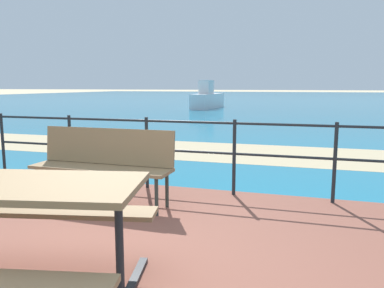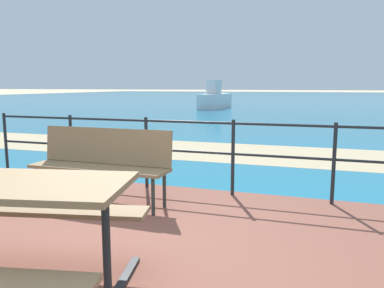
{
  "view_description": "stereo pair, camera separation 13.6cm",
  "coord_description": "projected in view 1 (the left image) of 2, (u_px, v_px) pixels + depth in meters",
  "views": [
    {
      "loc": [
        1.45,
        -2.19,
        1.43
      ],
      "look_at": [
        -0.11,
        2.93,
        0.6
      ],
      "focal_mm": 35.82,
      "sensor_mm": 36.0,
      "label": 1
    },
    {
      "loc": [
        1.58,
        -2.15,
        1.43
      ],
      "look_at": [
        -0.11,
        2.93,
        0.6
      ],
      "focal_mm": 35.82,
      "sensor_mm": 36.0,
      "label": 2
    }
  ],
  "objects": [
    {
      "name": "patio_paving",
      "position": [
        86.0,
        285.0,
        2.7
      ],
      "size": [
        6.4,
        5.2,
        0.06
      ],
      "primitive_type": "cube",
      "color": "brown",
      "rests_on": "ground"
    },
    {
      "name": "sea_water",
      "position": [
        294.0,
        99.0,
        40.54
      ],
      "size": [
        90.0,
        90.0,
        0.01
      ],
      "primitive_type": "cube",
      "color": "teal",
      "rests_on": "ground"
    },
    {
      "name": "beach_strip",
      "position": [
        236.0,
        152.0,
        8.19
      ],
      "size": [
        54.0,
        2.47,
        0.01
      ],
      "primitive_type": "cube",
      "rotation": [
        0.0,
        0.0,
        0.0
      ],
      "color": "tan",
      "rests_on": "ground"
    },
    {
      "name": "park_bench",
      "position": [
        104.0,
        159.0,
        4.42
      ],
      "size": [
        1.68,
        0.44,
        0.87
      ],
      "rotation": [
        0.0,
        0.0,
        -0.02
      ],
      "color": "#8C704C",
      "rests_on": "patio_paving"
    },
    {
      "name": "railing_fence",
      "position": [
        189.0,
        146.0,
        4.92
      ],
      "size": [
        5.94,
        0.04,
        0.95
      ],
      "color": "#1E2328",
      "rests_on": "patio_paving"
    },
    {
      "name": "boat_far",
      "position": [
        208.0,
        99.0,
        24.22
      ],
      "size": [
        1.19,
        4.67,
        1.74
      ],
      "rotation": [
        0.0,
        0.0,
        1.52
      ],
      "color": "silver",
      "rests_on": "sea_water"
    }
  ]
}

